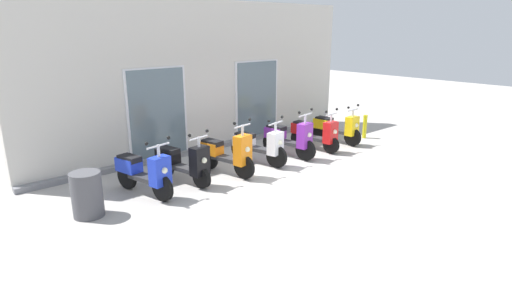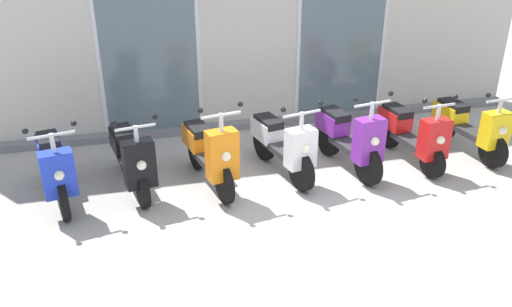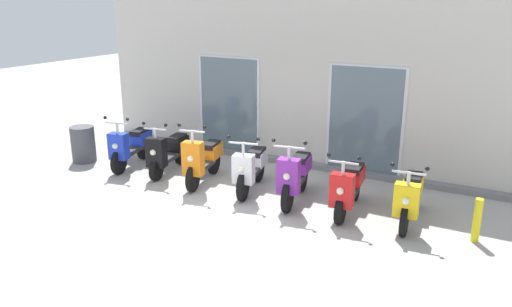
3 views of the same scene
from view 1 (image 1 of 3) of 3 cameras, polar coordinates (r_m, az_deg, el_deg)
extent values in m
plane|color=#A8A39E|center=(9.49, 4.87, -2.99)|extent=(40.00, 40.00, 0.00)
cube|color=beige|center=(11.43, -6.66, 10.36)|extent=(9.95, 0.30, 3.89)
cube|color=slate|center=(11.59, -5.64, 0.98)|extent=(9.95, 0.20, 0.12)
cube|color=silver|center=(10.57, -13.22, 5.15)|extent=(1.61, 0.04, 2.30)
cube|color=slate|center=(10.55, -13.16, 5.13)|extent=(1.49, 0.02, 2.22)
cube|color=silver|center=(12.41, 0.12, 7.27)|extent=(1.61, 0.04, 2.30)
cube|color=slate|center=(12.39, 0.19, 7.25)|extent=(1.49, 0.02, 2.22)
cylinder|color=black|center=(8.21, -12.60, -4.65)|extent=(0.20, 0.53, 0.52)
cylinder|color=black|center=(9.02, -17.16, -3.04)|extent=(0.20, 0.53, 0.52)
cube|color=#2D2D30|center=(8.57, -15.04, -3.18)|extent=(0.39, 0.71, 0.09)
cube|color=#1E38C6|center=(8.12, -12.94, -2.35)|extent=(0.42, 0.31, 0.56)
sphere|color=#F2EFCC|center=(8.02, -12.35, -2.27)|extent=(0.12, 0.12, 0.12)
cube|color=#1E38C6|center=(8.85, -16.93, -1.45)|extent=(0.40, 0.57, 0.28)
cube|color=black|center=(8.78, -16.85, -0.63)|extent=(0.35, 0.52, 0.11)
cylinder|color=silver|center=(8.01, -13.12, 0.28)|extent=(0.06, 0.06, 0.26)
cylinder|color=silver|center=(7.98, -13.17, 1.02)|extent=(0.52, 0.14, 0.04)
sphere|color=black|center=(8.12, -11.82, 2.11)|extent=(0.07, 0.07, 0.07)
sphere|color=black|center=(7.79, -14.68, 1.30)|extent=(0.07, 0.07, 0.07)
cylinder|color=black|center=(8.73, -7.40, -3.32)|extent=(0.19, 0.45, 0.44)
cylinder|color=black|center=(9.53, -12.21, -1.84)|extent=(0.19, 0.45, 0.44)
cube|color=#2D2D30|center=(9.09, -9.94, -1.96)|extent=(0.38, 0.74, 0.09)
cube|color=black|center=(8.64, -7.68, -1.02)|extent=(0.42, 0.31, 0.60)
sphere|color=#F2EFCC|center=(8.54, -7.08, -0.93)|extent=(0.12, 0.12, 0.12)
cube|color=black|center=(9.37, -11.92, -0.33)|extent=(0.39, 0.57, 0.28)
cube|color=black|center=(9.30, -11.81, 0.45)|extent=(0.34, 0.52, 0.11)
cylinder|color=silver|center=(8.53, -7.78, 1.50)|extent=(0.06, 0.06, 0.23)
cylinder|color=silver|center=(8.51, -7.81, 2.11)|extent=(0.49, 0.13, 0.04)
sphere|color=black|center=(8.65, -6.68, 3.08)|extent=(0.07, 0.07, 0.07)
sphere|color=black|center=(8.32, -9.03, 2.43)|extent=(0.07, 0.07, 0.07)
cylinder|color=black|center=(9.17, -1.62, -1.88)|extent=(0.18, 0.54, 0.53)
cylinder|color=black|center=(9.85, -6.48, -0.65)|extent=(0.18, 0.54, 0.53)
cube|color=#2D2D30|center=(9.47, -4.15, -0.67)|extent=(0.38, 0.70, 0.09)
cube|color=orange|center=(9.08, -1.83, 0.47)|extent=(0.42, 0.31, 0.65)
sphere|color=#F2EFCC|center=(8.99, -1.19, 0.57)|extent=(0.12, 0.12, 0.12)
cube|color=orange|center=(9.71, -6.11, 0.75)|extent=(0.39, 0.57, 0.28)
cube|color=black|center=(9.65, -5.96, 1.51)|extent=(0.35, 0.52, 0.11)
cylinder|color=silver|center=(8.97, -1.86, 3.11)|extent=(0.06, 0.06, 0.25)
cylinder|color=silver|center=(8.95, -1.86, 3.77)|extent=(0.51, 0.14, 0.04)
sphere|color=black|center=(9.12, -0.84, 4.68)|extent=(0.07, 0.07, 0.07)
sphere|color=black|center=(8.73, -2.94, 4.11)|extent=(0.07, 0.07, 0.07)
cylinder|color=black|center=(9.91, 2.82, -0.46)|extent=(0.22, 0.55, 0.54)
cylinder|color=black|center=(10.50, -2.08, 0.56)|extent=(0.22, 0.55, 0.54)
cube|color=#2D2D30|center=(10.17, 0.30, 0.60)|extent=(0.40, 0.71, 0.09)
cube|color=white|center=(9.83, 2.65, 1.39)|extent=(0.42, 0.32, 0.53)
sphere|color=#F2EFCC|center=(9.76, 3.29, 1.50)|extent=(0.12, 0.12, 0.12)
cube|color=white|center=(10.38, -1.66, 1.78)|extent=(0.41, 0.57, 0.28)
cube|color=black|center=(10.32, -1.49, 2.50)|extent=(0.36, 0.53, 0.11)
cylinder|color=silver|center=(9.74, 2.68, 3.52)|extent=(0.06, 0.06, 0.26)
cylinder|color=silver|center=(9.72, 2.69, 4.15)|extent=(0.54, 0.16, 0.04)
sphere|color=black|center=(9.92, 3.58, 4.99)|extent=(0.07, 0.07, 0.07)
sphere|color=black|center=(9.47, 1.78, 4.45)|extent=(0.07, 0.07, 0.07)
cylinder|color=black|center=(10.51, 6.76, 0.46)|extent=(0.19, 0.55, 0.54)
cylinder|color=black|center=(11.07, 2.19, 1.41)|extent=(0.19, 0.55, 0.54)
cube|color=#2D2D30|center=(10.75, 4.43, 1.46)|extent=(0.37, 0.68, 0.09)
cube|color=purple|center=(10.43, 6.65, 2.43)|extent=(0.41, 0.30, 0.62)
sphere|color=#F2EFCC|center=(10.35, 7.26, 2.53)|extent=(0.12, 0.12, 0.12)
cube|color=purple|center=(10.94, 2.63, 2.85)|extent=(0.38, 0.56, 0.28)
cube|color=black|center=(10.88, 2.81, 3.53)|extent=(0.34, 0.52, 0.11)
cylinder|color=silver|center=(10.34, 6.72, 4.66)|extent=(0.06, 0.06, 0.25)
cylinder|color=silver|center=(10.32, 6.74, 5.23)|extent=(0.55, 0.13, 0.04)
sphere|color=black|center=(10.53, 7.57, 5.99)|extent=(0.07, 0.07, 0.07)
sphere|color=black|center=(10.07, 5.91, 5.55)|extent=(0.07, 0.07, 0.07)
cylinder|color=black|center=(11.22, 10.19, 1.12)|extent=(0.16, 0.45, 0.44)
cylinder|color=black|center=(11.82, 5.76, 2.10)|extent=(0.16, 0.45, 0.44)
cube|color=#2D2D30|center=(11.49, 7.94, 2.10)|extent=(0.32, 0.70, 0.09)
cube|color=red|center=(11.16, 10.11, 2.84)|extent=(0.40, 0.28, 0.56)
sphere|color=#F2EFCC|center=(11.08, 10.68, 2.93)|extent=(0.12, 0.12, 0.12)
cube|color=red|center=(11.69, 6.19, 3.42)|extent=(0.35, 0.55, 0.28)
cube|color=black|center=(11.64, 6.37, 4.06)|extent=(0.31, 0.50, 0.11)
cylinder|color=silver|center=(11.07, 10.21, 4.76)|extent=(0.06, 0.06, 0.24)
cylinder|color=silver|center=(11.05, 10.23, 5.27)|extent=(0.49, 0.08, 0.04)
sphere|color=black|center=(11.24, 10.95, 5.94)|extent=(0.07, 0.07, 0.07)
sphere|color=black|center=(10.83, 9.54, 5.62)|extent=(0.07, 0.07, 0.07)
cylinder|color=black|center=(12.05, 13.00, 2.16)|extent=(0.15, 0.50, 0.50)
cylinder|color=black|center=(12.62, 8.68, 3.05)|extent=(0.15, 0.50, 0.50)
cube|color=#2D2D30|center=(12.30, 10.82, 3.07)|extent=(0.32, 0.71, 0.09)
cube|color=yellow|center=(11.99, 12.94, 3.68)|extent=(0.40, 0.28, 0.52)
sphere|color=#F2EFCC|center=(11.92, 13.49, 3.76)|extent=(0.12, 0.12, 0.12)
cube|color=yellow|center=(12.51, 9.10, 4.06)|extent=(0.35, 0.55, 0.28)
cube|color=black|center=(12.46, 9.28, 4.65)|extent=(0.30, 0.50, 0.11)
cylinder|color=silver|center=(11.92, 13.05, 5.35)|extent=(0.06, 0.06, 0.23)
cylinder|color=silver|center=(11.90, 13.08, 5.80)|extent=(0.51, 0.08, 0.04)
sphere|color=black|center=(12.10, 13.73, 6.41)|extent=(0.07, 0.07, 0.07)
sphere|color=black|center=(11.67, 12.47, 6.12)|extent=(0.07, 0.07, 0.07)
cylinder|color=#4C4C51|center=(7.92, -22.02, -5.19)|extent=(0.53, 0.53, 0.81)
cylinder|color=yellow|center=(13.00, 14.59, 3.57)|extent=(0.12, 0.12, 0.70)
camera|label=2|loc=(4.61, 38.71, 16.19)|focal=36.49mm
camera|label=3|loc=(11.00, 54.06, 12.07)|focal=35.49mm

